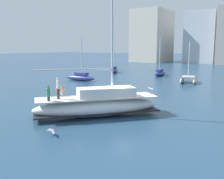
{
  "coord_description": "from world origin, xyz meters",
  "views": [
    {
      "loc": [
        11.44,
        -17.51,
        5.2
      ],
      "look_at": [
        -0.86,
        0.22,
        1.8
      ],
      "focal_mm": 42.94,
      "sensor_mm": 36.0,
      "label": 1
    }
  ],
  "objects_px": {
    "moored_sloop_far": "(160,73)",
    "moored_cutter_right": "(114,70)",
    "moored_catamaran": "(80,77)",
    "moored_ketch_distant": "(188,79)",
    "main_sailboat": "(98,104)",
    "seagull": "(51,131)"
  },
  "relations": [
    {
      "from": "moored_catamaran",
      "to": "moored_ketch_distant",
      "type": "xyz_separation_m",
      "value": [
        14.94,
        7.04,
        -0.02
      ]
    },
    {
      "from": "moored_catamaran",
      "to": "seagull",
      "type": "relative_size",
      "value": 6.73
    },
    {
      "from": "main_sailboat",
      "to": "moored_ketch_distant",
      "type": "distance_m",
      "value": 22.85
    },
    {
      "from": "main_sailboat",
      "to": "moored_sloop_far",
      "type": "relative_size",
      "value": 1.67
    },
    {
      "from": "main_sailboat",
      "to": "moored_sloop_far",
      "type": "height_order",
      "value": "main_sailboat"
    },
    {
      "from": "moored_catamaran",
      "to": "moored_ketch_distant",
      "type": "distance_m",
      "value": 16.51
    },
    {
      "from": "main_sailboat",
      "to": "moored_sloop_far",
      "type": "xyz_separation_m",
      "value": [
        -8.61,
        29.89,
        -0.35
      ]
    },
    {
      "from": "moored_catamaran",
      "to": "seagull",
      "type": "height_order",
      "value": "moored_catamaran"
    },
    {
      "from": "moored_catamaran",
      "to": "moored_cutter_right",
      "type": "height_order",
      "value": "moored_cutter_right"
    },
    {
      "from": "moored_catamaran",
      "to": "main_sailboat",
      "type": "bearing_deg",
      "value": -45.07
    },
    {
      "from": "moored_sloop_far",
      "to": "moored_ketch_distant",
      "type": "distance_m",
      "value": 10.51
    },
    {
      "from": "seagull",
      "to": "main_sailboat",
      "type": "bearing_deg",
      "value": 95.21
    },
    {
      "from": "moored_sloop_far",
      "to": "moored_cutter_right",
      "type": "distance_m",
      "value": 10.49
    },
    {
      "from": "moored_sloop_far",
      "to": "main_sailboat",
      "type": "bearing_deg",
      "value": -73.93
    },
    {
      "from": "moored_sloop_far",
      "to": "moored_catamaran",
      "type": "height_order",
      "value": "moored_sloop_far"
    },
    {
      "from": "main_sailboat",
      "to": "seagull",
      "type": "distance_m",
      "value": 5.26
    },
    {
      "from": "main_sailboat",
      "to": "moored_catamaran",
      "type": "relative_size",
      "value": 1.73
    },
    {
      "from": "main_sailboat",
      "to": "seagull",
      "type": "relative_size",
      "value": 11.63
    },
    {
      "from": "moored_sloop_far",
      "to": "seagull",
      "type": "bearing_deg",
      "value": -75.49
    },
    {
      "from": "main_sailboat",
      "to": "moored_cutter_right",
      "type": "xyz_separation_m",
      "value": [
        -19.1,
        30.17,
        -0.31
      ]
    },
    {
      "from": "main_sailboat",
      "to": "moored_ketch_distant",
      "type": "bearing_deg",
      "value": 92.06
    },
    {
      "from": "moored_cutter_right",
      "to": "moored_ketch_distant",
      "type": "height_order",
      "value": "moored_cutter_right"
    }
  ]
}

